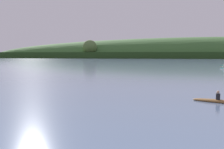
# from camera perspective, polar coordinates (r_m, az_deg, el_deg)

# --- Properties ---
(far_shoreline_hill) EXTENTS (567.96, 117.27, 37.41)m
(far_shoreline_hill) POSITION_cam_1_polar(r_m,az_deg,el_deg) (260.04, 20.33, 3.35)
(far_shoreline_hill) COLOR #27431B
(far_shoreline_hill) RESTS_ON ground
(canoe_with_paddler) EXTENTS (3.86, 2.34, 1.02)m
(canoe_with_paddler) POSITION_cam_1_polar(r_m,az_deg,el_deg) (22.61, 21.22, -5.18)
(canoe_with_paddler) COLOR brown
(canoe_with_paddler) RESTS_ON ground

